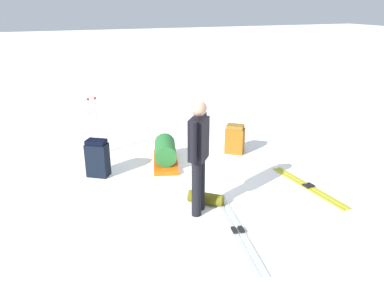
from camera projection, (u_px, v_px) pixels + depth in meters
The scene contains 9 objects.
ground_plane at pixel (192, 182), 6.77m from camera, with size 80.00×80.00×0.00m, color white.
skier_standing at pixel (199, 152), 5.48m from camera, with size 0.39×0.47×1.70m.
ski_pair_near at pixel (308, 187), 6.56m from camera, with size 0.31×1.73×0.05m.
ski_pair_far at pixel (238, 231), 5.29m from camera, with size 0.52×1.93×0.05m.
backpack_large_dark at pixel (98, 158), 6.90m from camera, with size 0.45×0.41×0.68m.
backpack_bright at pixel (235, 139), 7.97m from camera, with size 0.45×0.43×0.60m.
ski_poles_planted_near at pixel (94, 124), 7.71m from camera, with size 0.21×0.11×1.21m.
gear_sled at pixel (165, 153), 7.44m from camera, with size 0.75×1.21×0.49m.
sleeping_mat_rolled at pixel (206, 198), 6.01m from camera, with size 0.18×0.18×0.55m, color #615F13.
Camera 1 is at (2.25, 5.70, 2.95)m, focal length 36.37 mm.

